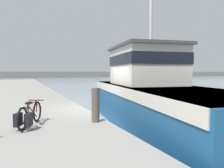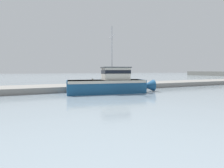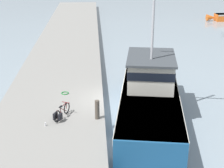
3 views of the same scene
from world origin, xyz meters
The scene contains 7 objects.
ground_plane centered at (0.00, 0.00, 0.00)m, with size 320.00×320.00×0.00m, color #84939E.
dock_pier centered at (-3.71, 0.00, 0.39)m, with size 6.01×80.00×0.79m, color gray.
fishing_boat_main centered at (1.92, -0.86, 1.34)m, with size 4.68×12.33×8.83m.
bicycle_touring centered at (-3.01, -2.33, 1.10)m, with size 0.83×1.55×0.69m.
mooring_post centered at (-1.09, -2.42, 1.31)m, with size 0.24×0.24×1.04m, color #51473D.
hose_coil centered at (-3.04, 1.05, 0.81)m, with size 0.47×0.47×0.05m, color #197A2D.
water_bottle_by_bike centered at (-3.72, -3.09, 0.89)m, with size 0.07×0.07×0.20m, color silver.
Camera 3 is at (-1.20, -18.56, 9.12)m, focal length 55.00 mm.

